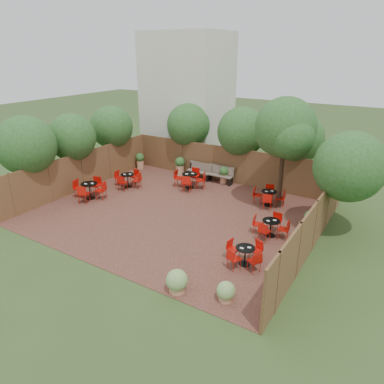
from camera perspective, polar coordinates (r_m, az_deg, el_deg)
The scene contains 13 objects.
ground at distance 16.25m, azimuth -2.38°, elevation -3.50°, with size 80.00×80.00×0.00m, color #354F23.
courtyard_paving at distance 16.25m, azimuth -2.38°, elevation -3.47°, with size 12.00×10.00×0.02m, color #351816.
fence_back at distance 19.93m, azimuth 5.67°, elevation 4.36°, with size 12.00×0.08×2.00m, color #4F351D.
fence_left at distance 19.67m, azimuth -17.09°, elevation 3.24°, with size 0.08×10.00×2.00m, color #4F351D.
fence_right at distance 13.69m, azimuth 18.93°, elevation -5.19°, with size 0.08×10.00×2.00m, color #4F351D.
neighbour_building at distance 24.03m, azimuth -0.69°, elevation 14.78°, with size 5.00×4.00×8.00m, color beige.
overhang_foliage at distance 18.25m, azimuth -1.50°, elevation 8.64°, with size 16.03×10.99×2.76m.
courtyard_tree at distance 16.26m, azimuth 14.62°, elevation 9.39°, with size 2.81×2.71×5.11m.
park_bench_left at distance 20.48m, azimuth 1.24°, elevation 3.46°, with size 1.53×0.60×0.93m.
park_bench_right at distance 19.87m, azimuth 4.52°, elevation 2.86°, with size 1.56×0.52×0.96m.
bistro_tables at distance 16.96m, azimuth -1.50°, elevation -0.70°, with size 10.55×6.76×0.93m.
planters at distance 18.96m, azimuth 2.57°, elevation 2.17°, with size 11.86×4.16×1.08m.
low_shrubs at distance 11.40m, azimuth 6.06°, elevation -13.62°, with size 3.24×3.05×0.74m.
Camera 1 is at (8.32, -12.11, 6.94)m, focal length 33.36 mm.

